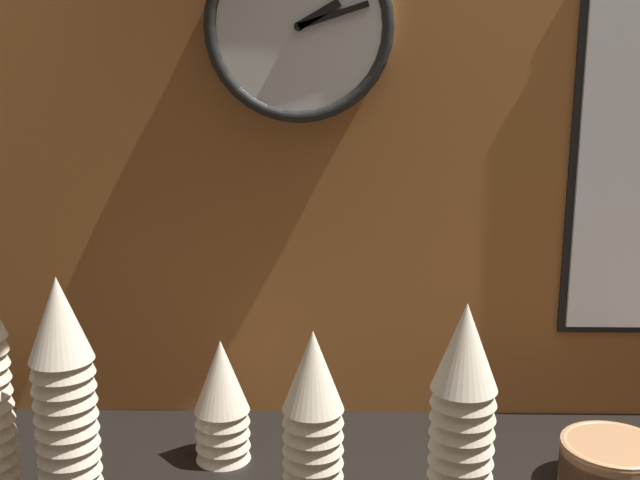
% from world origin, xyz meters
% --- Properties ---
extents(wall_tiled_back, '(1.60, 0.03, 1.05)m').
position_xyz_m(wall_tiled_back, '(0.00, 0.27, 0.53)').
color(wall_tiled_back, '#A3602D').
rests_on(wall_tiled_back, ground_plane).
extents(cup_stack_center_right, '(0.08, 0.08, 0.31)m').
position_xyz_m(cup_stack_center_right, '(0.08, -0.10, 0.16)').
color(cup_stack_center_right, beige).
rests_on(cup_stack_center_right, ground_plane).
extents(cup_stack_center, '(0.08, 0.08, 0.25)m').
position_xyz_m(cup_stack_center, '(-0.11, -0.04, 0.13)').
color(cup_stack_center, beige).
rests_on(cup_stack_center, ground_plane).
extents(cup_stack_left, '(0.08, 0.08, 0.33)m').
position_xyz_m(cup_stack_left, '(-0.44, -0.07, 0.17)').
color(cup_stack_left, beige).
rests_on(cup_stack_left, ground_plane).
extents(cup_stack_center_left, '(0.08, 0.08, 0.19)m').
position_xyz_m(cup_stack_center_left, '(-0.25, 0.08, 0.10)').
color(cup_stack_center_left, beige).
rests_on(cup_stack_center_left, ground_plane).
extents(bowl_stack_right, '(0.15, 0.15, 0.07)m').
position_xyz_m(bowl_stack_right, '(0.32, 0.01, 0.04)').
color(bowl_stack_right, '#996B47').
rests_on(bowl_stack_right, ground_plane).
extents(wall_clock, '(0.30, 0.03, 0.30)m').
position_xyz_m(wall_clock, '(-0.14, 0.23, 0.65)').
color(wall_clock, white).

